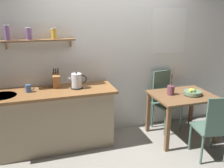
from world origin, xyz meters
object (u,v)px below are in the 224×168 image
object	(u,v)px
dining_chair_near	(213,126)
fruit_bowl	(193,92)
twig_vase	(171,90)
knife_block	(56,80)
dining_chair_far	(164,98)
coffee_mug_by_sink	(29,88)
dining_table	(182,101)
electric_kettle	(77,81)

from	to	relation	value
dining_chair_near	fruit_bowl	distance (m)	0.68
twig_vase	knife_block	bearing A→B (deg)	168.92
dining_chair_near	dining_chair_far	xyz separation A→B (m)	(-0.14, 1.08, 0.04)
knife_block	coffee_mug_by_sink	distance (m)	0.41
knife_block	coffee_mug_by_sink	world-z (taller)	knife_block
dining_table	twig_vase	world-z (taller)	twig_vase
electric_kettle	coffee_mug_by_sink	bearing A→B (deg)	177.37
dining_table	electric_kettle	bearing A→B (deg)	170.70
fruit_bowl	electric_kettle	size ratio (longest dim) A/B	1.04
fruit_bowl	twig_vase	world-z (taller)	twig_vase
dining_chair_near	knife_block	xyz separation A→B (m)	(-1.96, 1.08, 0.51)
coffee_mug_by_sink	fruit_bowl	bearing A→B (deg)	-8.47
fruit_bowl	knife_block	distance (m)	2.11
dining_chair_near	dining_chair_far	distance (m)	1.09
fruit_bowl	electric_kettle	bearing A→B (deg)	169.33
dining_table	knife_block	size ratio (longest dim) A/B	3.19
dining_table	twig_vase	size ratio (longest dim) A/B	2.19
twig_vase	knife_block	distance (m)	1.77
electric_kettle	coffee_mug_by_sink	distance (m)	0.68
dining_table	coffee_mug_by_sink	world-z (taller)	coffee_mug_by_sink
coffee_mug_by_sink	dining_table	bearing A→B (deg)	-7.36
dining_chair_near	knife_block	world-z (taller)	knife_block
electric_kettle	twig_vase	bearing A→B (deg)	-8.36
coffee_mug_by_sink	dining_chair_far	bearing A→B (deg)	2.41
dining_table	electric_kettle	xyz separation A→B (m)	(-1.63, 0.27, 0.41)
dining_chair_near	knife_block	bearing A→B (deg)	151.09
dining_chair_far	coffee_mug_by_sink	size ratio (longest dim) A/B	8.37
dining_table	fruit_bowl	bearing A→B (deg)	-26.52
dining_table	dining_chair_far	size ratio (longest dim) A/B	0.93
knife_block	coffee_mug_by_sink	bearing A→B (deg)	-166.36
dining_chair_near	coffee_mug_by_sink	size ratio (longest dim) A/B	7.86
dining_chair_far	electric_kettle	bearing A→B (deg)	-175.38
dining_chair_far	knife_block	world-z (taller)	knife_block
fruit_bowl	electric_kettle	world-z (taller)	electric_kettle
fruit_bowl	twig_vase	xyz separation A→B (m)	(-0.32, 0.12, 0.03)
electric_kettle	fruit_bowl	bearing A→B (deg)	-10.67
dining_chair_far	knife_block	bearing A→B (deg)	179.93
twig_vase	coffee_mug_by_sink	bearing A→B (deg)	173.46
fruit_bowl	knife_block	xyz separation A→B (m)	(-2.04, 0.46, 0.25)
knife_block	fruit_bowl	bearing A→B (deg)	-12.62
fruit_bowl	dining_chair_far	bearing A→B (deg)	116.46
dining_chair_near	twig_vase	size ratio (longest dim) A/B	2.20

